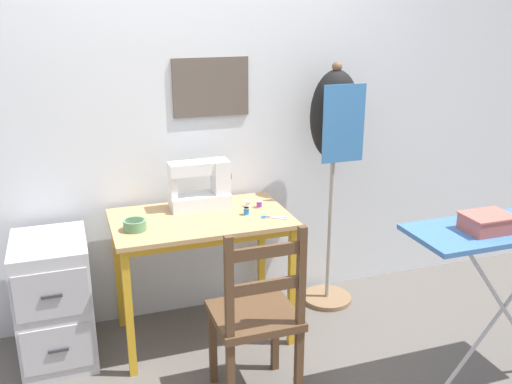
{
  "coord_description": "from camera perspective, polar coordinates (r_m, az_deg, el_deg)",
  "views": [
    {
      "loc": [
        -0.67,
        -2.61,
        1.88
      ],
      "look_at": [
        0.32,
        0.27,
        0.87
      ],
      "focal_mm": 40.0,
      "sensor_mm": 36.0,
      "label": 1
    }
  ],
  "objects": [
    {
      "name": "dress_form",
      "position": [
        3.48,
        7.85,
        5.96
      ],
      "size": [
        0.32,
        0.32,
        1.56
      ],
      "color": "#846647",
      "rests_on": "ground_plane"
    },
    {
      "name": "thread_spool_near_machine",
      "position": [
        3.19,
        -0.97,
        -1.93
      ],
      "size": [
        0.04,
        0.04,
        0.04
      ],
      "color": "#2875C1",
      "rests_on": "sewing_table"
    },
    {
      "name": "thread_spool_far_edge",
      "position": [
        3.31,
        0.32,
        -1.22
      ],
      "size": [
        0.04,
        0.04,
        0.04
      ],
      "color": "purple",
      "rests_on": "sewing_table"
    },
    {
      "name": "scissors",
      "position": [
        3.16,
        1.45,
        -2.54
      ],
      "size": [
        0.15,
        0.1,
        0.01
      ],
      "color": "silver",
      "rests_on": "sewing_table"
    },
    {
      "name": "storage_box",
      "position": [
        2.82,
        22.11,
        -2.85
      ],
      "size": [
        0.22,
        0.17,
        0.08
      ],
      "color": "#AD564C",
      "rests_on": "ironing_board"
    },
    {
      "name": "sewing_table",
      "position": [
        3.21,
        -5.45,
        -4.2
      ],
      "size": [
        0.98,
        0.6,
        0.75
      ],
      "color": "tan",
      "rests_on": "ground_plane"
    },
    {
      "name": "ground_plane",
      "position": [
        3.28,
        -3.86,
        -16.57
      ],
      "size": [
        14.0,
        14.0,
        0.0
      ],
      "primitive_type": "plane",
      "color": "#5B5651"
    },
    {
      "name": "filing_cabinet",
      "position": [
        3.31,
        -19.47,
        -10.2
      ],
      "size": [
        0.38,
        0.5,
        0.7
      ],
      "color": "#B7B7BC",
      "rests_on": "ground_plane"
    },
    {
      "name": "wooden_chair",
      "position": [
        2.78,
        0.05,
        -12.45
      ],
      "size": [
        0.4,
        0.38,
        0.95
      ],
      "color": "#513823",
      "rests_on": "ground_plane"
    },
    {
      "name": "wall_back",
      "position": [
        3.39,
        -7.29,
        8.01
      ],
      "size": [
        10.0,
        0.07,
        2.55
      ],
      "color": "silver",
      "rests_on": "ground_plane"
    },
    {
      "name": "fabric_bowl",
      "position": [
        3.04,
        -12.02,
        -3.22
      ],
      "size": [
        0.12,
        0.12,
        0.06
      ],
      "color": "#56895B",
      "rests_on": "sewing_table"
    },
    {
      "name": "thread_spool_mid_table",
      "position": [
        3.32,
        -0.83,
        -1.19
      ],
      "size": [
        0.04,
        0.04,
        0.03
      ],
      "color": "silver",
      "rests_on": "sewing_table"
    },
    {
      "name": "sewing_machine",
      "position": [
        3.29,
        -5.35,
        0.64
      ],
      "size": [
        0.36,
        0.16,
        0.3
      ],
      "color": "white",
      "rests_on": "sewing_table"
    }
  ]
}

